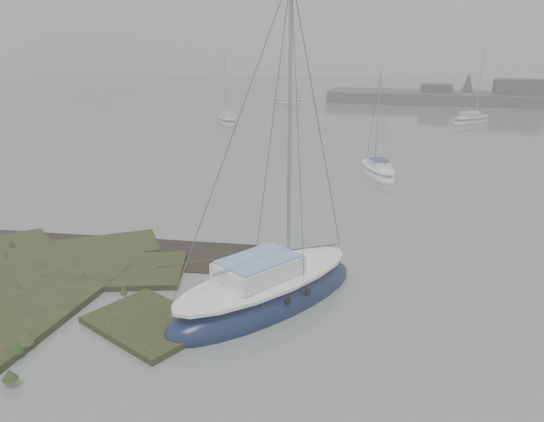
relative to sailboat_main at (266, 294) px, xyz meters
The scene contains 6 objects.
ground 28.44m from the sailboat_main, 96.98° to the left, with size 160.00×160.00×0.00m, color slate.
sailboat_main is the anchor object (origin of this frame).
sailboat_white 18.02m from the sailboat_main, 83.05° to the left, with size 3.31×5.03×6.76m.
sailboat_far_a 38.36m from the sailboat_main, 111.55° to the left, with size 4.10×5.26×7.24m.
sailboat_far_b 43.10m from the sailboat_main, 77.13° to the left, with size 4.92×5.25×7.65m.
sailboat_far_c 55.35m from the sailboat_main, 102.61° to the left, with size 4.72×1.75×6.57m.
Camera 1 is at (7.61, -12.93, 8.07)m, focal length 35.00 mm.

